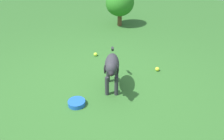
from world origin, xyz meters
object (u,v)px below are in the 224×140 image
water_bowl (77,103)px  dog (112,66)px  tennis_ball_0 (157,69)px  tennis_ball_1 (96,54)px

water_bowl → dog: bearing=154.8°
dog → tennis_ball_0: dog is taller
tennis_ball_1 → tennis_ball_0: bearing=89.1°
tennis_ball_0 → water_bowl: size_ratio=0.30×
tennis_ball_0 → tennis_ball_1: same height
tennis_ball_0 → water_bowl: tennis_ball_0 is taller
tennis_ball_1 → water_bowl: tennis_ball_1 is taller
tennis_ball_0 → tennis_ball_1: 1.16m
dog → water_bowl: 0.66m
tennis_ball_0 → dog: bearing=-26.3°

